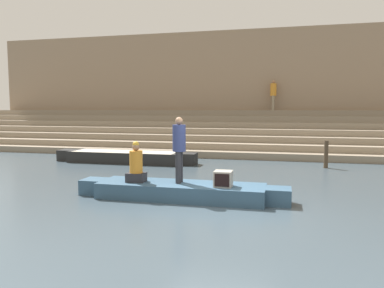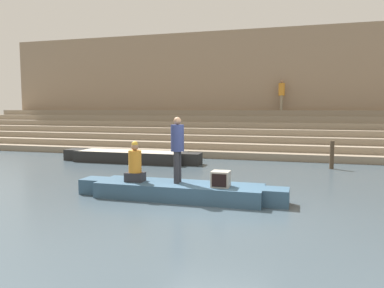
% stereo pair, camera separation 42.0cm
% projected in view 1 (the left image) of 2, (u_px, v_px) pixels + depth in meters
% --- Properties ---
extents(ground_plane, '(120.00, 120.00, 0.00)m').
position_uv_depth(ground_plane, '(220.00, 211.00, 8.47)').
color(ground_plane, '#3D4C56').
extents(ghat_steps, '(36.00, 5.34, 2.21)m').
position_uv_depth(ghat_steps, '(258.00, 137.00, 20.08)').
color(ghat_steps, gray).
rests_on(ghat_steps, ground).
extents(back_wall, '(34.20, 1.28, 6.89)m').
position_uv_depth(back_wall, '(261.00, 90.00, 22.25)').
color(back_wall, '#937A60').
rests_on(back_wall, ground).
extents(rowboat_main, '(5.49, 1.28, 0.40)m').
position_uv_depth(rowboat_main, '(181.00, 190.00, 9.59)').
color(rowboat_main, '#33516B').
rests_on(rowboat_main, ground).
extents(person_standing, '(0.34, 0.34, 1.69)m').
position_uv_depth(person_standing, '(179.00, 145.00, 9.54)').
color(person_standing, '#28282D').
rests_on(person_standing, rowboat_main).
extents(person_rowing, '(0.47, 0.37, 1.06)m').
position_uv_depth(person_rowing, '(136.00, 166.00, 9.72)').
color(person_rowing, '#28282D').
rests_on(person_rowing, rowboat_main).
extents(tv_set, '(0.44, 0.42, 0.39)m').
position_uv_depth(tv_set, '(223.00, 179.00, 9.14)').
color(tv_set, '#9E998E').
rests_on(tv_set, rowboat_main).
extents(moored_boat_shore, '(6.24, 1.31, 0.48)m').
position_uv_depth(moored_boat_shore, '(125.00, 157.00, 16.06)').
color(moored_boat_shore, black).
rests_on(moored_boat_shore, ground).
extents(mooring_post, '(0.16, 0.16, 1.08)m').
position_uv_depth(mooring_post, '(326.00, 154.00, 14.53)').
color(mooring_post, '#473828').
rests_on(mooring_post, ground).
extents(person_on_steps, '(0.35, 0.35, 1.72)m').
position_uv_depth(person_on_steps, '(273.00, 93.00, 21.15)').
color(person_on_steps, gray).
rests_on(person_on_steps, ghat_steps).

